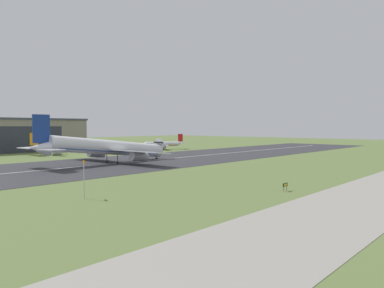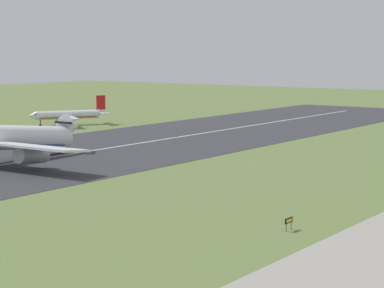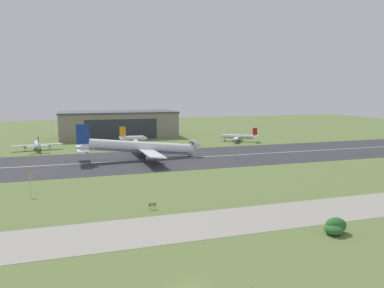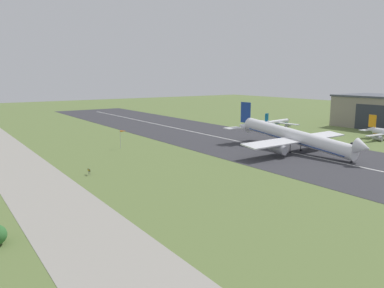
{
  "view_description": "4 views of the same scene",
  "coord_description": "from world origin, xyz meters",
  "px_view_note": "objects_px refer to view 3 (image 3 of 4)",
  "views": [
    {
      "loc": [
        -62.48,
        5.05,
        12.4
      ],
      "look_at": [
        15.01,
        73.68,
        7.45
      ],
      "focal_mm": 35.0,
      "sensor_mm": 36.0,
      "label": 1
    },
    {
      "loc": [
        -73.83,
        -1.98,
        21.01
      ],
      "look_at": [
        17.49,
        63.48,
        6.9
      ],
      "focal_mm": 70.0,
      "sensor_mm": 36.0,
      "label": 2
    },
    {
      "loc": [
        -15.48,
        -48.46,
        28.42
      ],
      "look_at": [
        23.6,
        72.68,
        10.81
      ],
      "focal_mm": 35.0,
      "sensor_mm": 36.0,
      "label": 3
    },
    {
      "loc": [
        97.05,
        6.32,
        25.78
      ],
      "look_at": [
        11.35,
        65.84,
        6.81
      ],
      "focal_mm": 35.0,
      "sensor_mm": 36.0,
      "label": 4
    }
  ],
  "objects_px": {
    "airplane_landing": "(142,147)",
    "airplane_parked_centre": "(37,145)",
    "shrub_clump": "(335,227)",
    "airplane_parked_east": "(134,139)",
    "runway_sign": "(152,205)",
    "airplane_parked_west": "(238,137)",
    "windsock_pole": "(32,174)"
  },
  "relations": [
    {
      "from": "airplane_parked_centre",
      "to": "windsock_pole",
      "type": "height_order",
      "value": "airplane_parked_centre"
    },
    {
      "from": "airplane_parked_west",
      "to": "airplane_parked_east",
      "type": "relative_size",
      "value": 0.89
    },
    {
      "from": "airplane_parked_west",
      "to": "windsock_pole",
      "type": "bearing_deg",
      "value": -139.91
    },
    {
      "from": "airplane_parked_east",
      "to": "windsock_pole",
      "type": "height_order",
      "value": "airplane_parked_east"
    },
    {
      "from": "airplane_landing",
      "to": "runway_sign",
      "type": "bearing_deg",
      "value": -98.31
    },
    {
      "from": "airplane_parked_centre",
      "to": "airplane_parked_east",
      "type": "distance_m",
      "value": 50.3
    },
    {
      "from": "airplane_parked_east",
      "to": "windsock_pole",
      "type": "bearing_deg",
      "value": -114.26
    },
    {
      "from": "airplane_parked_west",
      "to": "runway_sign",
      "type": "relative_size",
      "value": 12.84
    },
    {
      "from": "shrub_clump",
      "to": "windsock_pole",
      "type": "relative_size",
      "value": 0.77
    },
    {
      "from": "airplane_parked_centre",
      "to": "windsock_pole",
      "type": "xyz_separation_m",
      "value": [
        5.47,
        -86.48,
        2.95
      ]
    },
    {
      "from": "airplane_parked_west",
      "to": "airplane_parked_centre",
      "type": "relative_size",
      "value": 0.93
    },
    {
      "from": "airplane_parked_west",
      "to": "runway_sign",
      "type": "distance_m",
      "value": 132.63
    },
    {
      "from": "airplane_parked_west",
      "to": "shrub_clump",
      "type": "relative_size",
      "value": 4.35
    },
    {
      "from": "airplane_landing",
      "to": "airplane_parked_centre",
      "type": "bearing_deg",
      "value": 137.93
    },
    {
      "from": "shrub_clump",
      "to": "airplane_parked_east",
      "type": "bearing_deg",
      "value": 96.79
    },
    {
      "from": "airplane_landing",
      "to": "airplane_parked_west",
      "type": "xyz_separation_m",
      "value": [
        63.93,
        40.75,
        -2.27
      ]
    },
    {
      "from": "airplane_parked_east",
      "to": "shrub_clump",
      "type": "xyz_separation_m",
      "value": [
        17.5,
        -146.98,
        -1.38
      ]
    },
    {
      "from": "airplane_landing",
      "to": "windsock_pole",
      "type": "xyz_separation_m",
      "value": [
        -39.25,
        -46.11,
        0.71
      ]
    },
    {
      "from": "airplane_parked_west",
      "to": "airplane_parked_east",
      "type": "xyz_separation_m",
      "value": [
        -59.47,
        10.14,
        -0.1
      ]
    },
    {
      "from": "airplane_landing",
      "to": "shrub_clump",
      "type": "xyz_separation_m",
      "value": [
        21.96,
        -96.1,
        -3.75
      ]
    },
    {
      "from": "airplane_parked_west",
      "to": "airplane_parked_east",
      "type": "distance_m",
      "value": 60.32
    },
    {
      "from": "airplane_landing",
      "to": "shrub_clump",
      "type": "height_order",
      "value": "airplane_landing"
    },
    {
      "from": "airplane_landing",
      "to": "airplane_parked_centre",
      "type": "distance_m",
      "value": 60.29
    },
    {
      "from": "runway_sign",
      "to": "airplane_parked_west",
      "type": "bearing_deg",
      "value": 56.06
    },
    {
      "from": "airplane_parked_west",
      "to": "airplane_parked_centre",
      "type": "distance_m",
      "value": 108.65
    },
    {
      "from": "airplane_landing",
      "to": "runway_sign",
      "type": "height_order",
      "value": "airplane_landing"
    },
    {
      "from": "airplane_parked_west",
      "to": "windsock_pole",
      "type": "xyz_separation_m",
      "value": [
        -103.18,
        -86.86,
        2.99
      ]
    },
    {
      "from": "airplane_landing",
      "to": "airplane_parked_centre",
      "type": "xyz_separation_m",
      "value": [
        -44.72,
        40.37,
        -2.23
      ]
    },
    {
      "from": "airplane_parked_centre",
      "to": "airplane_parked_east",
      "type": "height_order",
      "value": "airplane_parked_east"
    },
    {
      "from": "airplane_parked_east",
      "to": "windsock_pole",
      "type": "relative_size",
      "value": 3.76
    },
    {
      "from": "airplane_parked_centre",
      "to": "windsock_pole",
      "type": "distance_m",
      "value": 86.71
    },
    {
      "from": "airplane_parked_west",
      "to": "runway_sign",
      "type": "height_order",
      "value": "airplane_parked_west"
    }
  ]
}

